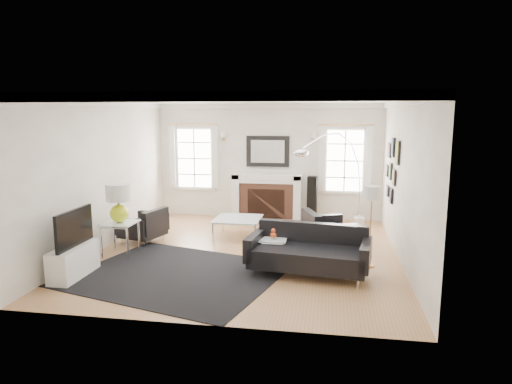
% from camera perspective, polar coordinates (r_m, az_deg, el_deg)
% --- Properties ---
extents(floor, '(6.00, 6.00, 0.00)m').
position_cam_1_polar(floor, '(8.57, -1.25, -7.56)').
color(floor, '#AB7447').
rests_on(floor, ground).
extents(back_wall, '(5.50, 0.04, 2.80)m').
position_cam_1_polar(back_wall, '(11.20, 1.50, 3.84)').
color(back_wall, white).
rests_on(back_wall, floor).
extents(front_wall, '(5.50, 0.04, 2.80)m').
position_cam_1_polar(front_wall, '(5.38, -7.10, -2.63)').
color(front_wall, white).
rests_on(front_wall, floor).
extents(left_wall, '(0.04, 6.00, 2.80)m').
position_cam_1_polar(left_wall, '(9.16, -18.46, 2.04)').
color(left_wall, white).
rests_on(left_wall, floor).
extents(right_wall, '(0.04, 6.00, 2.80)m').
position_cam_1_polar(right_wall, '(8.22, 17.92, 1.24)').
color(right_wall, white).
rests_on(right_wall, floor).
extents(ceiling, '(5.50, 6.00, 0.02)m').
position_cam_1_polar(ceiling, '(8.19, -1.33, 11.50)').
color(ceiling, white).
rests_on(ceiling, back_wall).
extents(crown_molding, '(5.50, 6.00, 0.12)m').
position_cam_1_polar(crown_molding, '(8.18, -1.33, 11.08)').
color(crown_molding, white).
rests_on(crown_molding, back_wall).
extents(fireplace, '(1.70, 0.69, 1.11)m').
position_cam_1_polar(fireplace, '(11.12, 1.34, -0.67)').
color(fireplace, white).
rests_on(fireplace, floor).
extents(mantel_mirror, '(1.05, 0.07, 0.75)m').
position_cam_1_polar(mantel_mirror, '(11.14, 1.48, 5.10)').
color(mantel_mirror, black).
rests_on(mantel_mirror, back_wall).
extents(window_left, '(1.24, 0.15, 1.62)m').
position_cam_1_polar(window_left, '(11.54, -7.70, 4.22)').
color(window_left, white).
rests_on(window_left, back_wall).
extents(window_right, '(1.24, 0.15, 1.62)m').
position_cam_1_polar(window_right, '(11.05, 11.04, 3.89)').
color(window_right, white).
rests_on(window_right, back_wall).
extents(gallery_wall, '(0.04, 1.73, 1.29)m').
position_cam_1_polar(gallery_wall, '(9.47, 16.60, 3.18)').
color(gallery_wall, black).
rests_on(gallery_wall, right_wall).
extents(tv_unit, '(0.35, 1.00, 1.09)m').
position_cam_1_polar(tv_unit, '(7.79, -21.82, -7.54)').
color(tv_unit, white).
rests_on(tv_unit, floor).
extents(area_rug, '(3.72, 3.36, 0.01)m').
position_cam_1_polar(area_rug, '(7.54, -9.90, -10.10)').
color(area_rug, black).
rests_on(area_rug, floor).
extents(sofa, '(2.03, 1.14, 0.63)m').
position_cam_1_polar(sofa, '(7.47, 6.66, -7.50)').
color(sofa, black).
rests_on(sofa, floor).
extents(armchair_left, '(0.94, 1.01, 0.57)m').
position_cam_1_polar(armchair_left, '(9.45, -13.75, -4.21)').
color(armchair_left, black).
rests_on(armchair_left, floor).
extents(armchair_right, '(1.08, 1.14, 0.62)m').
position_cam_1_polar(armchair_right, '(8.72, 8.77, -5.00)').
color(armchair_right, black).
rests_on(armchair_right, floor).
extents(coffee_table, '(0.94, 0.94, 0.42)m').
position_cam_1_polar(coffee_table, '(9.48, -2.26, -3.46)').
color(coffee_table, silver).
rests_on(coffee_table, floor).
extents(side_table_left, '(0.57, 0.57, 0.63)m').
position_cam_1_polar(side_table_left, '(8.58, -16.64, -4.38)').
color(side_table_left, silver).
rests_on(side_table_left, floor).
extents(nesting_table, '(0.44, 0.37, 0.48)m').
position_cam_1_polar(nesting_table, '(7.68, 2.17, -6.72)').
color(nesting_table, silver).
rests_on(nesting_table, floor).
extents(gourd_lamp, '(0.44, 0.44, 0.70)m').
position_cam_1_polar(gourd_lamp, '(8.47, -16.81, -1.01)').
color(gourd_lamp, '#CBDC1B').
rests_on(gourd_lamp, side_table_left).
extents(orange_vase, '(0.10, 0.10, 0.17)m').
position_cam_1_polar(orange_vase, '(7.63, 2.18, -5.25)').
color(orange_vase, '#BC4218').
rests_on(orange_vase, nesting_table).
extents(arc_floor_lamp, '(1.57, 1.45, 2.22)m').
position_cam_1_polar(arc_floor_lamp, '(10.11, 9.46, 1.95)').
color(arc_floor_lamp, silver).
rests_on(arc_floor_lamp, floor).
extents(stick_floor_lamp, '(0.28, 0.28, 1.38)m').
position_cam_1_polar(stick_floor_lamp, '(7.76, 14.30, -0.62)').
color(stick_floor_lamp, '#BF8742').
rests_on(stick_floor_lamp, floor).
extents(speaker_tower, '(0.24, 0.24, 1.10)m').
position_cam_1_polar(speaker_tower, '(10.89, 7.02, -0.91)').
color(speaker_tower, black).
rests_on(speaker_tower, floor).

